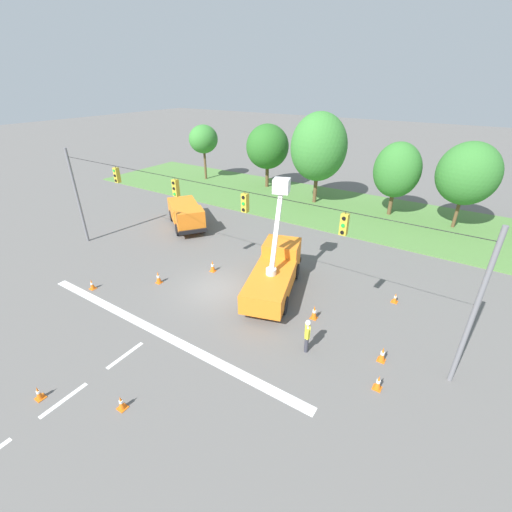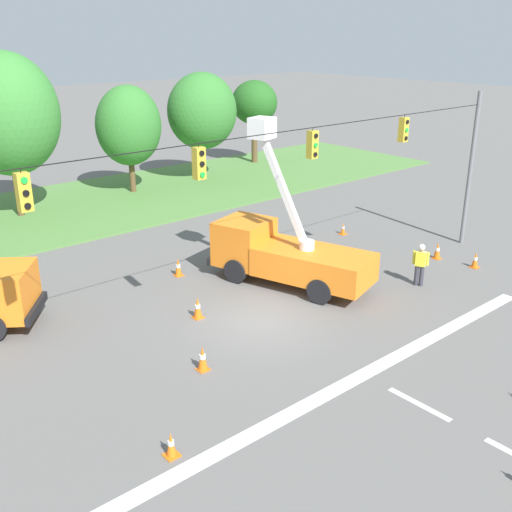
{
  "view_description": "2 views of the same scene",
  "coord_description": "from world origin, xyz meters",
  "px_view_note": "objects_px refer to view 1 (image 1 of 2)",
  "views": [
    {
      "loc": [
        11.74,
        -13.47,
        11.63
      ],
      "look_at": [
        2.38,
        0.96,
        2.59
      ],
      "focal_mm": 24.0,
      "sensor_mm": 36.0,
      "label": 1
    },
    {
      "loc": [
        -12.59,
        -14.44,
        9.68
      ],
      "look_at": [
        1.01,
        1.44,
        1.82
      ],
      "focal_mm": 42.0,
      "sensor_mm": 36.0,
      "label": 2
    }
  ],
  "objects_px": {
    "tree_west": "(268,147)",
    "utility_truck_support_near": "(186,214)",
    "traffic_cone_mid_left": "(314,312)",
    "utility_truck_bucket_lift": "(275,270)",
    "traffic_cone_lane_edge_b": "(378,382)",
    "traffic_cone_centre_line": "(158,277)",
    "road_worker": "(307,334)",
    "traffic_cone_near_bucket": "(264,251)",
    "traffic_cone_foreground_right": "(382,354)",
    "traffic_cone_lane_edge_a": "(121,403)",
    "tree_far_east": "(468,174)",
    "tree_east": "(397,170)",
    "traffic_cone_mid_right": "(395,298)",
    "traffic_cone_far_right": "(39,393)",
    "tree_centre": "(319,147)",
    "tree_far_west": "(203,139)",
    "traffic_cone_foreground_left": "(213,266)",
    "traffic_cone_far_left": "(92,284)"
  },
  "relations": [
    {
      "from": "tree_west",
      "to": "tree_east",
      "type": "bearing_deg",
      "value": -6.12
    },
    {
      "from": "tree_far_west",
      "to": "road_worker",
      "type": "distance_m",
      "value": 32.17
    },
    {
      "from": "traffic_cone_lane_edge_b",
      "to": "traffic_cone_foreground_right",
      "type": "bearing_deg",
      "value": 99.54
    },
    {
      "from": "tree_far_west",
      "to": "tree_east",
      "type": "bearing_deg",
      "value": -0.75
    },
    {
      "from": "road_worker",
      "to": "traffic_cone_near_bucket",
      "type": "distance_m",
      "value": 9.95
    },
    {
      "from": "tree_centre",
      "to": "traffic_cone_centre_line",
      "type": "distance_m",
      "value": 20.45
    },
    {
      "from": "traffic_cone_foreground_left",
      "to": "traffic_cone_near_bucket",
      "type": "xyz_separation_m",
      "value": [
        1.69,
        3.79,
        -0.02
      ]
    },
    {
      "from": "tree_west",
      "to": "tree_east",
      "type": "relative_size",
      "value": 1.06
    },
    {
      "from": "traffic_cone_near_bucket",
      "to": "traffic_cone_lane_edge_b",
      "type": "relative_size",
      "value": 1.08
    },
    {
      "from": "traffic_cone_foreground_right",
      "to": "traffic_cone_far_left",
      "type": "bearing_deg",
      "value": -167.81
    },
    {
      "from": "tree_far_east",
      "to": "traffic_cone_near_bucket",
      "type": "distance_m",
      "value": 17.78
    },
    {
      "from": "traffic_cone_foreground_left",
      "to": "traffic_cone_centre_line",
      "type": "bearing_deg",
      "value": -122.97
    },
    {
      "from": "tree_centre",
      "to": "utility_truck_support_near",
      "type": "distance_m",
      "value": 14.31
    },
    {
      "from": "tree_centre",
      "to": "tree_east",
      "type": "distance_m",
      "value": 7.54
    },
    {
      "from": "tree_far_east",
      "to": "utility_truck_support_near",
      "type": "bearing_deg",
      "value": -147.97
    },
    {
      "from": "traffic_cone_foreground_right",
      "to": "tree_centre",
      "type": "bearing_deg",
      "value": 122.32
    },
    {
      "from": "traffic_cone_mid_right",
      "to": "tree_centre",
      "type": "bearing_deg",
      "value": 129.48
    },
    {
      "from": "tree_far_east",
      "to": "traffic_cone_lane_edge_a",
      "type": "bearing_deg",
      "value": -107.82
    },
    {
      "from": "traffic_cone_mid_right",
      "to": "traffic_cone_centre_line",
      "type": "relative_size",
      "value": 0.75
    },
    {
      "from": "utility_truck_support_near",
      "to": "traffic_cone_foreground_right",
      "type": "xyz_separation_m",
      "value": [
        18.63,
        -7.0,
        -0.78
      ]
    },
    {
      "from": "traffic_cone_lane_edge_a",
      "to": "traffic_cone_foreground_right",
      "type": "bearing_deg",
      "value": 46.05
    },
    {
      "from": "traffic_cone_lane_edge_b",
      "to": "traffic_cone_centre_line",
      "type": "bearing_deg",
      "value": 176.5
    },
    {
      "from": "traffic_cone_mid_right",
      "to": "traffic_cone_lane_edge_b",
      "type": "relative_size",
      "value": 0.85
    },
    {
      "from": "traffic_cone_near_bucket",
      "to": "tree_west",
      "type": "bearing_deg",
      "value": 120.63
    },
    {
      "from": "traffic_cone_far_left",
      "to": "tree_far_west",
      "type": "bearing_deg",
      "value": 114.63
    },
    {
      "from": "tree_far_east",
      "to": "road_worker",
      "type": "distance_m",
      "value": 21.24
    },
    {
      "from": "utility_truck_bucket_lift",
      "to": "traffic_cone_centre_line",
      "type": "distance_m",
      "value": 7.41
    },
    {
      "from": "utility_truck_support_near",
      "to": "traffic_cone_lane_edge_a",
      "type": "relative_size",
      "value": 9.41
    },
    {
      "from": "utility_truck_support_near",
      "to": "traffic_cone_foreground_right",
      "type": "bearing_deg",
      "value": -20.6
    },
    {
      "from": "traffic_cone_mid_right",
      "to": "traffic_cone_far_left",
      "type": "distance_m",
      "value": 18.2
    },
    {
      "from": "tree_centre",
      "to": "traffic_cone_foreground_left",
      "type": "bearing_deg",
      "value": -89.44
    },
    {
      "from": "traffic_cone_far_right",
      "to": "traffic_cone_lane_edge_a",
      "type": "bearing_deg",
      "value": 25.32
    },
    {
      "from": "traffic_cone_lane_edge_a",
      "to": "traffic_cone_centre_line",
      "type": "distance_m",
      "value": 9.35
    },
    {
      "from": "tree_far_east",
      "to": "utility_truck_support_near",
      "type": "xyz_separation_m",
      "value": [
        -19.55,
        -12.23,
        -3.54
      ]
    },
    {
      "from": "utility_truck_bucket_lift",
      "to": "traffic_cone_foreground_left",
      "type": "xyz_separation_m",
      "value": [
        -4.58,
        -0.38,
        -0.94
      ]
    },
    {
      "from": "traffic_cone_far_right",
      "to": "traffic_cone_centre_line",
      "type": "height_order",
      "value": "traffic_cone_centre_line"
    },
    {
      "from": "tree_centre",
      "to": "traffic_cone_mid_right",
      "type": "bearing_deg",
      "value": -50.52
    },
    {
      "from": "road_worker",
      "to": "traffic_cone_lane_edge_a",
      "type": "distance_m",
      "value": 8.37
    },
    {
      "from": "traffic_cone_lane_edge_b",
      "to": "traffic_cone_mid_right",
      "type": "bearing_deg",
      "value": 97.55
    },
    {
      "from": "tree_west",
      "to": "tree_far_east",
      "type": "height_order",
      "value": "tree_far_east"
    },
    {
      "from": "traffic_cone_mid_left",
      "to": "traffic_cone_lane_edge_b",
      "type": "xyz_separation_m",
      "value": [
        4.21,
        -2.89,
        -0.06
      ]
    },
    {
      "from": "road_worker",
      "to": "traffic_cone_far_left",
      "type": "distance_m",
      "value": 13.6
    },
    {
      "from": "traffic_cone_mid_left",
      "to": "utility_truck_bucket_lift",
      "type": "bearing_deg",
      "value": 157.58
    },
    {
      "from": "traffic_cone_mid_left",
      "to": "traffic_cone_lane_edge_a",
      "type": "xyz_separation_m",
      "value": [
        -3.97,
        -9.36,
        -0.09
      ]
    },
    {
      "from": "tree_west",
      "to": "utility_truck_support_near",
      "type": "distance_m",
      "value": 14.4
    },
    {
      "from": "traffic_cone_near_bucket",
      "to": "traffic_cone_centre_line",
      "type": "xyz_separation_m",
      "value": [
        -3.64,
        -6.79,
        0.02
      ]
    },
    {
      "from": "tree_east",
      "to": "traffic_cone_mid_right",
      "type": "relative_size",
      "value": 11.05
    },
    {
      "from": "road_worker",
      "to": "traffic_cone_lane_edge_b",
      "type": "bearing_deg",
      "value": -7.24
    },
    {
      "from": "traffic_cone_foreground_left",
      "to": "traffic_cone_far_left",
      "type": "height_order",
      "value": "traffic_cone_foreground_left"
    },
    {
      "from": "tree_east",
      "to": "traffic_cone_far_left",
      "type": "height_order",
      "value": "tree_east"
    }
  ]
}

